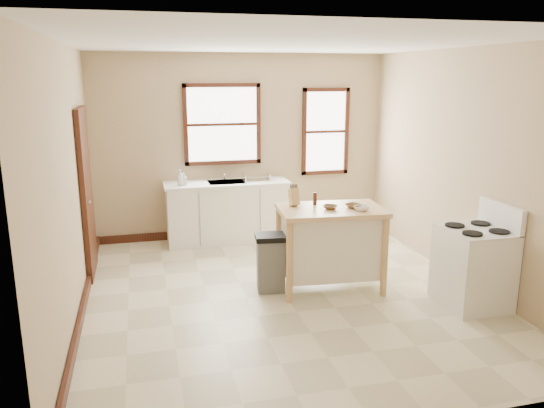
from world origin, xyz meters
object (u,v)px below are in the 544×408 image
Objects in this scene: kitchen_island at (330,248)px; bowl_c at (362,208)px; soap_bottle_a at (180,177)px; knife_block at (294,198)px; pepper_grinder at (315,199)px; dish_rack at (256,177)px; bowl_b at (353,206)px; trash_bin at (271,263)px; soap_bottle_b at (184,179)px; gas_stove at (474,256)px; bowl_a at (330,207)px.

bowl_c is (0.29, -0.20, 0.52)m from kitchen_island.
knife_block is at bearing -48.73° from soap_bottle_a.
pepper_grinder is at bearing 137.98° from bowl_c.
dish_rack is 2.28m from bowl_b.
knife_block is (1.17, -1.85, 0.05)m from soap_bottle_a.
pepper_grinder is 0.46m from bowl_b.
knife_block is at bearing 26.75° from trash_bin.
soap_bottle_a reaches higher than pepper_grinder.
bowl_b is at bearing -45.59° from soap_bottle_b.
bowl_c is at bearing -35.83° from knife_block.
knife_block reaches higher than bowl_b.
bowl_c is 1.23m from trash_bin.
gas_stove is (2.85, -2.90, -0.44)m from soap_bottle_b.
soap_bottle_b reaches higher than bowl_b.
bowl_b is (0.28, -0.01, 0.00)m from bowl_a.
kitchen_island reaches higher than trash_bin.
knife_block is 0.26m from pepper_grinder.
soap_bottle_b is at bearing -176.94° from dish_rack.
soap_bottle_a is 2.59m from bowl_a.
soap_bottle_b is at bearing 129.56° from bowl_b.
gas_stove is at bearing -26.73° from kitchen_island.
knife_block reaches higher than bowl_a.
soap_bottle_b is 2.90m from bowl_c.
soap_bottle_a is at bearing -175.91° from dish_rack.
bowl_c reaches higher than bowl_b.
pepper_grinder is at bearing 130.93° from kitchen_island.
bowl_a is 0.25× the size of trash_bin.
soap_bottle_b is 1.16× the size of pepper_grinder.
knife_block is at bearing 149.47° from bowl_c.
bowl_b is (1.76, -2.13, -0.00)m from soap_bottle_b.
bowl_a is 0.97× the size of bowl_b.
dish_rack is at bearing 107.26° from bowl_b.
bowl_a is at bearing -39.30° from knife_block.
kitchen_island is at bearing -43.81° from soap_bottle_a.
soap_bottle_a is 0.20× the size of gas_stove.
trash_bin is (-0.27, -2.02, -0.63)m from dish_rack.
kitchen_island is 6.71× the size of bowl_b.
kitchen_island is 0.63m from bowl_c.
gas_stove reaches higher than trash_bin.
trash_bin is 0.60× the size of gas_stove.
soap_bottle_a reaches higher than trash_bin.
dish_rack is 2.43m from bowl_c.
bowl_b is 0.15m from bowl_c.
bowl_c is (1.85, -2.25, -0.03)m from soap_bottle_a.
soap_bottle_b reaches higher than trash_bin.
bowl_c is (0.68, -0.40, -0.07)m from knife_block.
soap_bottle_b reaches higher than bowl_c.
bowl_a is at bearing 150.30° from gas_stove.
soap_bottle_a reaches higher than kitchen_island.
soap_bottle_a is 0.34× the size of trash_bin.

